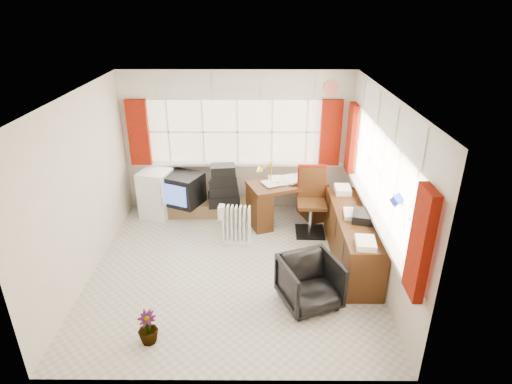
% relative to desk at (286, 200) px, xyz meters
% --- Properties ---
extents(ground, '(4.00, 4.00, 0.00)m').
position_rel_desk_xyz_m(ground, '(-0.84, -1.43, -0.41)').
color(ground, beige).
rests_on(ground, ground).
extents(room_walls, '(4.00, 4.00, 4.00)m').
position_rel_desk_xyz_m(room_walls, '(-0.84, -1.43, 1.09)').
color(room_walls, beige).
rests_on(room_walls, ground).
extents(window_back, '(3.70, 0.12, 3.60)m').
position_rel_desk_xyz_m(window_back, '(-0.84, 0.52, 0.53)').
color(window_back, '#F8E4C4').
rests_on(window_back, room_walls).
extents(window_right, '(0.12, 3.70, 3.60)m').
position_rel_desk_xyz_m(window_right, '(1.10, -1.43, 0.53)').
color(window_right, '#F8E4C4').
rests_on(window_right, room_walls).
extents(curtains, '(3.83, 3.83, 1.15)m').
position_rel_desk_xyz_m(curtains, '(0.08, -0.50, 1.04)').
color(curtains, maroon).
rests_on(curtains, room_walls).
extents(overhead_cabinets, '(3.98, 3.98, 0.48)m').
position_rel_desk_xyz_m(overhead_cabinets, '(0.14, -0.45, 1.84)').
color(overhead_cabinets, silver).
rests_on(overhead_cabinets, room_walls).
extents(desk, '(1.42, 1.04, 0.78)m').
position_rel_desk_xyz_m(desk, '(0.00, 0.00, 0.00)').
color(desk, '#4D2912').
rests_on(desk, ground).
extents(desk_lamp, '(0.16, 0.14, 0.39)m').
position_rel_desk_xyz_m(desk_lamp, '(-0.27, 0.00, 0.60)').
color(desk_lamp, '#DAC509').
rests_on(desk_lamp, desk).
extents(task_chair, '(0.48, 0.51, 1.12)m').
position_rel_desk_xyz_m(task_chair, '(0.38, -0.30, 0.19)').
color(task_chair, black).
rests_on(task_chair, ground).
extents(office_chair, '(0.89, 0.90, 0.64)m').
position_rel_desk_xyz_m(office_chair, '(0.17, -2.20, -0.09)').
color(office_chair, black).
rests_on(office_chair, ground).
extents(radiator, '(0.46, 0.23, 0.66)m').
position_rel_desk_xyz_m(radiator, '(-0.82, -0.77, -0.14)').
color(radiator, white).
rests_on(radiator, ground).
extents(credenza, '(0.50, 2.00, 0.85)m').
position_rel_desk_xyz_m(credenza, '(0.89, -1.23, -0.02)').
color(credenza, '#4D2912').
rests_on(credenza, ground).
extents(file_tray, '(0.36, 0.42, 0.12)m').
position_rel_desk_xyz_m(file_tray, '(0.97, -1.35, 0.40)').
color(file_tray, black).
rests_on(file_tray, credenza).
extents(tv_bench, '(1.40, 0.50, 0.25)m').
position_rel_desk_xyz_m(tv_bench, '(-1.39, 0.29, -0.29)').
color(tv_bench, olive).
rests_on(tv_bench, ground).
extents(crt_tv, '(0.76, 0.74, 0.54)m').
position_rel_desk_xyz_m(crt_tv, '(-1.79, 0.18, 0.11)').
color(crt_tv, black).
rests_on(crt_tv, tv_bench).
extents(hifi_stack, '(0.58, 0.41, 0.74)m').
position_rel_desk_xyz_m(hifi_stack, '(-1.09, 0.14, 0.17)').
color(hifi_stack, black).
rests_on(hifi_stack, tv_bench).
extents(mini_fridge, '(0.60, 0.61, 0.84)m').
position_rel_desk_xyz_m(mini_fridge, '(-2.29, 0.22, 0.01)').
color(mini_fridge, white).
rests_on(mini_fridge, ground).
extents(spray_bottle_a, '(0.17, 0.17, 0.31)m').
position_rel_desk_xyz_m(spray_bottle_a, '(-1.02, 0.25, -0.26)').
color(spray_bottle_a, white).
rests_on(spray_bottle_a, ground).
extents(spray_bottle_b, '(0.09, 0.10, 0.20)m').
position_rel_desk_xyz_m(spray_bottle_b, '(-0.75, -0.29, -0.31)').
color(spray_bottle_b, '#87CABE').
rests_on(spray_bottle_b, ground).
extents(flower_vase, '(0.30, 0.30, 0.41)m').
position_rel_desk_xyz_m(flower_vase, '(-1.72, -2.89, -0.21)').
color(flower_vase, black).
rests_on(flower_vase, ground).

